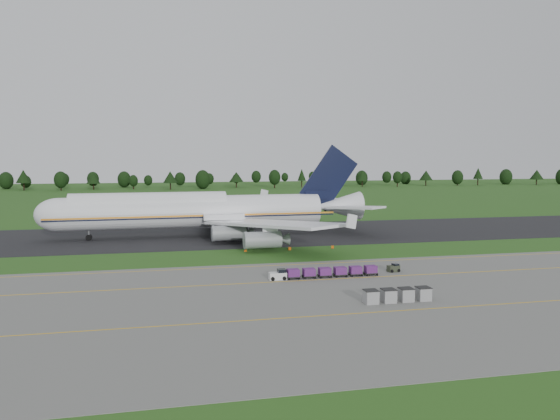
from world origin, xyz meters
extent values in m
plane|color=#234E17|center=(0.00, 0.00, 0.00)|extent=(600.00, 600.00, 0.00)
cube|color=#61615D|center=(0.00, -34.00, 0.03)|extent=(300.00, 52.00, 0.06)
cube|color=black|center=(0.00, 28.00, 0.04)|extent=(300.00, 40.00, 0.08)
cube|color=#DBA10C|center=(0.00, -22.00, 0.07)|extent=(300.00, 0.25, 0.01)
cube|color=#DBA10C|center=(0.00, -40.00, 0.07)|extent=(300.00, 0.20, 0.01)
cube|color=#DBA10C|center=(0.00, -10.00, 0.07)|extent=(120.00, 0.20, 0.01)
cylinder|color=black|center=(-97.24, 222.40, 2.04)|extent=(0.70, 0.70, 4.07)
cone|color=black|center=(-97.24, 222.40, 7.70)|extent=(8.01, 8.01, 7.24)
cylinder|color=black|center=(-77.06, 216.41, 1.92)|extent=(0.70, 0.70, 3.84)
sphere|color=black|center=(-77.06, 216.41, 5.87)|extent=(7.14, 7.14, 7.14)
cylinder|color=black|center=(-60.85, 222.90, 1.68)|extent=(0.70, 0.70, 3.35)
cone|color=black|center=(-60.85, 222.90, 6.33)|extent=(7.57, 7.57, 5.96)
cylinder|color=black|center=(-38.93, 220.75, 1.58)|extent=(0.70, 0.70, 3.16)
sphere|color=black|center=(-38.93, 220.75, 4.83)|extent=(5.11, 5.11, 5.11)
cylinder|color=black|center=(-18.46, 213.82, 1.86)|extent=(0.70, 0.70, 3.71)
cone|color=black|center=(-18.46, 213.82, 7.01)|extent=(8.07, 8.07, 6.60)
cylinder|color=black|center=(-0.08, 216.45, 1.73)|extent=(0.70, 0.70, 3.47)
sphere|color=black|center=(-0.08, 216.45, 5.30)|extent=(8.48, 8.48, 8.48)
cylinder|color=black|center=(20.57, 225.24, 1.69)|extent=(0.70, 0.70, 3.38)
cone|color=black|center=(20.57, 225.24, 6.38)|extent=(8.68, 8.68, 6.00)
cylinder|color=black|center=(41.58, 213.59, 2.09)|extent=(0.70, 0.70, 4.18)
sphere|color=black|center=(41.58, 213.59, 6.38)|extent=(6.88, 6.88, 6.88)
cylinder|color=black|center=(59.02, 217.46, 2.02)|extent=(0.70, 0.70, 4.03)
cone|color=black|center=(59.02, 217.46, 7.62)|extent=(5.08, 5.08, 7.17)
cylinder|color=black|center=(80.18, 226.78, 1.82)|extent=(0.70, 0.70, 3.65)
sphere|color=black|center=(80.18, 226.78, 5.57)|extent=(8.45, 8.45, 8.45)
cylinder|color=black|center=(97.47, 217.21, 1.83)|extent=(0.70, 0.70, 3.65)
cone|color=black|center=(97.47, 217.21, 6.90)|extent=(6.89, 6.89, 6.49)
cylinder|color=black|center=(118.51, 212.42, 1.92)|extent=(0.70, 0.70, 3.84)
sphere|color=black|center=(118.51, 212.42, 5.86)|extent=(5.73, 5.73, 5.73)
cylinder|color=black|center=(141.58, 220.17, 1.75)|extent=(0.70, 0.70, 3.50)
cone|color=black|center=(141.58, 220.17, 6.61)|extent=(8.45, 8.45, 6.22)
cylinder|color=black|center=(162.33, 217.69, 1.71)|extent=(0.70, 0.70, 3.42)
sphere|color=black|center=(162.33, 217.69, 5.23)|extent=(7.08, 7.08, 7.08)
cylinder|color=black|center=(177.46, 218.61, 2.03)|extent=(0.70, 0.70, 4.05)
cone|color=black|center=(177.46, 218.61, 7.65)|extent=(6.12, 6.12, 7.20)
cylinder|color=black|center=(201.66, 224.00, 1.61)|extent=(0.70, 0.70, 3.23)
sphere|color=black|center=(201.66, 224.00, 4.93)|extent=(8.16, 8.16, 8.16)
cylinder|color=black|center=(217.78, 214.48, 1.78)|extent=(0.70, 0.70, 3.56)
cone|color=black|center=(217.78, 214.48, 6.73)|extent=(8.71, 8.71, 6.33)
cylinder|color=white|center=(-16.14, 27.03, 5.90)|extent=(59.16, 8.83, 7.32)
cylinder|color=white|center=(-26.31, 26.77, 7.63)|extent=(34.71, 6.59, 5.71)
sphere|color=white|center=(-45.62, 26.28, 5.90)|extent=(7.32, 7.32, 7.32)
cone|color=white|center=(18.94, 27.93, 6.41)|extent=(11.36, 7.24, 6.96)
cube|color=orange|center=(-16.05, 23.35, 5.29)|extent=(65.07, 1.72, 0.36)
cube|color=white|center=(-1.97, 7.96, 4.98)|extent=(24.97, 35.37, 0.56)
cube|color=white|center=(-2.96, 46.80, 4.98)|extent=(23.61, 35.68, 0.56)
cylinder|color=gray|center=(-9.77, 14.37, 2.44)|extent=(7.20, 3.44, 3.25)
cylinder|color=gray|center=(-4.58, 3.32, 2.44)|extent=(7.20, 3.44, 3.25)
cylinder|color=gray|center=(-10.42, 39.99, 2.44)|extent=(7.20, 3.44, 3.25)
cylinder|color=gray|center=(-5.81, 51.30, 2.44)|extent=(7.20, 3.44, 3.25)
cube|color=black|center=(16.41, 27.86, 13.26)|extent=(14.84, 0.94, 16.33)
cube|color=white|center=(20.66, 20.34, 6.71)|extent=(11.96, 14.11, 0.46)
cube|color=white|center=(20.27, 35.59, 6.71)|extent=(11.54, 14.23, 0.46)
cylinder|color=slate|center=(-39.52, 26.43, 1.12)|extent=(0.37, 0.37, 2.24)
cylinder|color=black|center=(-39.52, 26.43, 0.66)|extent=(1.35, 0.95, 1.32)
cylinder|color=slate|center=(-9.92, 22.61, 1.12)|extent=(0.37, 0.37, 2.24)
cylinder|color=black|center=(-9.92, 22.61, 0.66)|extent=(1.35, 0.95, 1.32)
cylinder|color=slate|center=(-10.16, 31.76, 1.12)|extent=(0.37, 0.37, 2.24)
cylinder|color=black|center=(-10.16, 31.76, 0.66)|extent=(1.35, 0.95, 1.32)
cube|color=silver|center=(-6.71, -20.57, 0.61)|extent=(2.60, 1.40, 1.10)
cylinder|color=black|center=(-7.61, -21.27, 0.36)|extent=(0.60, 0.22, 0.60)
cube|color=black|center=(-4.31, -20.57, 0.41)|extent=(2.00, 1.50, 0.12)
cube|color=#511E60|center=(-4.31, -20.57, 1.01)|extent=(1.80, 1.40, 1.10)
cylinder|color=black|center=(-5.11, -21.27, 0.23)|extent=(0.34, 0.15, 0.34)
cube|color=black|center=(-1.82, -20.57, 0.41)|extent=(2.00, 1.50, 0.12)
cube|color=#511E60|center=(-1.82, -20.57, 1.01)|extent=(1.80, 1.40, 1.10)
cylinder|color=black|center=(-2.62, -21.27, 0.23)|extent=(0.34, 0.15, 0.34)
cube|color=black|center=(0.68, -20.57, 0.41)|extent=(2.00, 1.50, 0.12)
cube|color=#511E60|center=(0.68, -20.57, 1.01)|extent=(1.80, 1.40, 1.10)
cylinder|color=black|center=(-0.12, -21.27, 0.23)|extent=(0.34, 0.15, 0.34)
cube|color=black|center=(3.18, -20.57, 0.41)|extent=(2.00, 1.50, 0.12)
cube|color=#511E60|center=(3.18, -20.57, 1.01)|extent=(1.80, 1.40, 1.10)
cylinder|color=black|center=(2.38, -21.27, 0.23)|extent=(0.34, 0.15, 0.34)
cube|color=black|center=(5.68, -20.57, 0.41)|extent=(2.00, 1.50, 0.12)
cube|color=#511E60|center=(5.68, -20.57, 1.01)|extent=(1.80, 1.40, 1.10)
cylinder|color=black|center=(4.88, -21.27, 0.23)|extent=(0.34, 0.15, 0.34)
cube|color=black|center=(8.17, -20.57, 0.41)|extent=(2.00, 1.50, 0.12)
cube|color=#511E60|center=(8.17, -20.57, 1.01)|extent=(1.80, 1.40, 1.10)
cylinder|color=black|center=(7.38, -21.27, 0.23)|extent=(0.34, 0.15, 0.34)
cylinder|color=black|center=(-6.71, -20.57, 0.36)|extent=(0.60, 0.22, 0.60)
cube|color=#2D3323|center=(12.70, -19.06, 0.58)|extent=(2.04, 1.43, 1.03)
cylinder|color=black|center=(12.04, -19.62, 0.32)|extent=(0.53, 0.19, 0.53)
cylinder|color=black|center=(13.35, -18.49, 0.32)|extent=(0.53, 0.19, 0.53)
cube|color=gray|center=(2.00, -36.16, 0.88)|extent=(1.64, 1.64, 1.64)
cube|color=black|center=(2.00, -36.16, 1.74)|extent=(1.74, 1.74, 0.08)
cube|color=gray|center=(4.40, -36.16, 0.88)|extent=(1.64, 1.64, 1.64)
cube|color=black|center=(4.40, -36.16, 1.74)|extent=(1.74, 1.74, 0.08)
cube|color=gray|center=(6.80, -36.16, 0.88)|extent=(1.64, 1.64, 1.64)
cube|color=black|center=(6.80, -36.16, 1.74)|extent=(1.74, 1.74, 0.08)
cube|color=gray|center=(9.20, -36.16, 0.88)|extent=(1.64, 1.64, 1.64)
cube|color=black|center=(9.20, -36.16, 1.74)|extent=(1.74, 1.74, 0.08)
cube|color=#DB5006|center=(-7.76, 4.66, 0.30)|extent=(0.50, 0.12, 0.60)
cube|color=black|center=(-7.76, 4.66, 0.02)|extent=(0.30, 0.30, 0.04)
cube|color=#DB5006|center=(1.15, 4.66, 0.30)|extent=(0.50, 0.12, 0.60)
cube|color=black|center=(1.15, 4.66, 0.02)|extent=(0.30, 0.30, 0.04)
cube|color=#DB5006|center=(10.06, 4.66, 0.30)|extent=(0.50, 0.12, 0.60)
cube|color=black|center=(10.06, 4.66, 0.02)|extent=(0.30, 0.30, 0.04)
camera|label=1|loc=(-23.64, -99.63, 18.58)|focal=35.00mm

